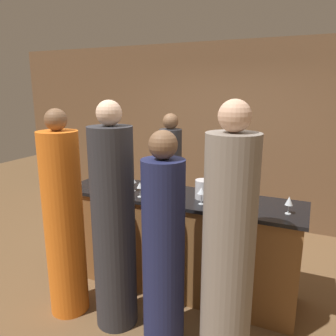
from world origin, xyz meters
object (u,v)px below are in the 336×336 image
object	(u,v)px
wine_bottle_0	(232,185)
ice_bucket	(204,189)
guest_3	(163,248)
guest_2	(64,222)
bartender	(170,188)
guest_0	(228,251)
guest_1	(114,226)

from	to	relation	value
wine_bottle_0	ice_bucket	distance (m)	0.29
guest_3	ice_bucket	world-z (taller)	guest_3
guest_2	bartender	bearing A→B (deg)	74.76
bartender	guest_0	size ratio (longest dim) A/B	0.89
bartender	wine_bottle_0	size ratio (longest dim) A/B	6.03
guest_1	guest_3	size ratio (longest dim) A/B	1.12
guest_1	ice_bucket	size ratio (longest dim) A/B	10.69
guest_0	bartender	bearing A→B (deg)	126.63
guest_0	guest_1	world-z (taller)	guest_0
guest_3	guest_2	bearing A→B (deg)	-178.52
bartender	guest_2	size ratio (longest dim) A/B	0.93
bartender	guest_0	bearing A→B (deg)	126.63
guest_1	guest_3	world-z (taller)	guest_1
bartender	guest_2	distance (m)	1.56
guest_0	guest_2	bearing A→B (deg)	179.60
guest_2	guest_3	distance (m)	1.00
guest_1	guest_3	xyz separation A→B (m)	(0.48, -0.02, -0.10)
guest_0	guest_1	distance (m)	1.02
guest_0	ice_bucket	bearing A→B (deg)	119.44
guest_3	wine_bottle_0	distance (m)	1.04
guest_2	ice_bucket	world-z (taller)	guest_2
guest_1	guest_2	bearing A→B (deg)	-175.34
bartender	guest_3	size ratio (longest dim) A/B	1.00
guest_0	ice_bucket	distance (m)	0.95
guest_3	ice_bucket	distance (m)	0.83
guest_1	ice_bucket	world-z (taller)	guest_1
bartender	guest_3	world-z (taller)	bartender
wine_bottle_0	ice_bucket	bearing A→B (deg)	-146.18
guest_0	wine_bottle_0	xyz separation A→B (m)	(-0.22, 0.97, 0.21)
guest_0	guest_2	size ratio (longest dim) A/B	1.05
guest_0	wine_bottle_0	world-z (taller)	guest_0
guest_2	ice_bucket	bearing A→B (deg)	36.68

